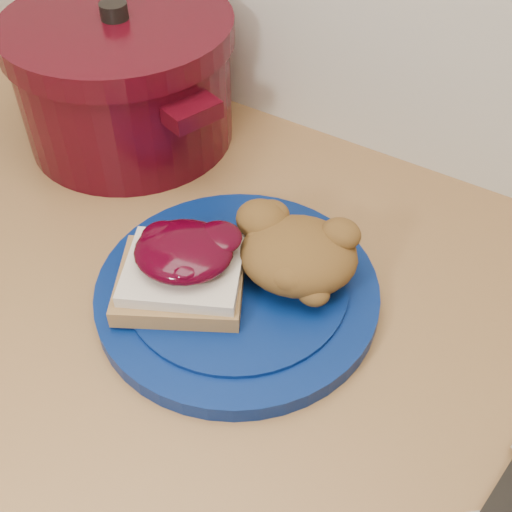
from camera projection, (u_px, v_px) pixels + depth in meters
The scene contains 6 objects.
base_cabinet at pixel (275, 508), 0.98m from camera, with size 4.00×0.60×0.86m, color beige.
plate at pixel (237, 292), 0.66m from camera, with size 0.29×0.29×0.02m, color #061A54.
sandwich at pixel (182, 268), 0.62m from camera, with size 0.16×0.15×0.06m.
stuffing_mound at pixel (298, 255), 0.63m from camera, with size 0.12×0.10×0.06m, color brown.
dutch_oven at pixel (125, 79), 0.81m from camera, with size 0.36×0.36×0.18m.
pepper_grinder at pixel (148, 84), 0.85m from camera, with size 0.06×0.06×0.12m.
Camera 1 is at (0.20, 1.13, 1.40)m, focal length 45.00 mm.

